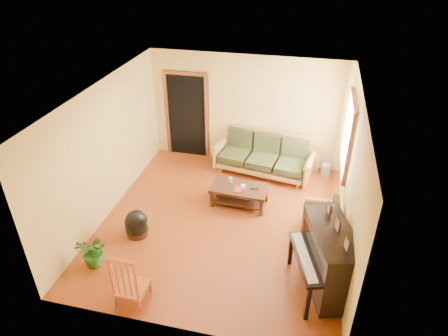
% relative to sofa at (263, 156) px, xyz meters
% --- Properties ---
extents(floor, '(5.00, 5.00, 0.00)m').
position_rel_sofa_xyz_m(floor, '(-0.51, -1.96, -0.47)').
color(floor, '#66260D').
rests_on(floor, ground).
extents(doorway, '(1.08, 0.16, 2.05)m').
position_rel_sofa_xyz_m(doorway, '(-1.96, 0.52, 0.55)').
color(doorway, black).
rests_on(doorway, floor).
extents(window, '(0.12, 1.36, 1.46)m').
position_rel_sofa_xyz_m(window, '(1.70, -0.66, 1.03)').
color(window, white).
rests_on(window, right_wall).
extents(sofa, '(2.32, 1.26, 0.94)m').
position_rel_sofa_xyz_m(sofa, '(0.00, 0.00, 0.00)').
color(sofa, olive).
rests_on(sofa, floor).
extents(coffee_table, '(1.18, 0.69, 0.42)m').
position_rel_sofa_xyz_m(coffee_table, '(-0.28, -1.31, -0.26)').
color(coffee_table, black).
rests_on(coffee_table, floor).
extents(armchair, '(0.78, 0.81, 0.79)m').
position_rel_sofa_xyz_m(armchair, '(1.34, -1.89, -0.08)').
color(armchair, olive).
rests_on(armchair, floor).
extents(piano, '(1.13, 1.49, 1.16)m').
position_rel_sofa_xyz_m(piano, '(1.47, -3.21, 0.11)').
color(piano, black).
rests_on(piano, floor).
extents(footstool, '(0.45, 0.45, 0.40)m').
position_rel_sofa_xyz_m(footstool, '(-1.93, -2.69, -0.27)').
color(footstool, black).
rests_on(footstool, floor).
extents(red_chair, '(0.46, 0.51, 0.97)m').
position_rel_sofa_xyz_m(red_chair, '(-1.37, -4.11, 0.01)').
color(red_chair, '#993B1B').
rests_on(red_chair, floor).
extents(leaning_frame, '(0.50, 0.26, 0.66)m').
position_rel_sofa_xyz_m(leaning_frame, '(1.04, 0.45, -0.14)').
color(leaning_frame, gold).
rests_on(leaning_frame, floor).
extents(ceramic_crock, '(0.27, 0.27, 0.27)m').
position_rel_sofa_xyz_m(ceramic_crock, '(1.43, 0.27, -0.34)').
color(ceramic_crock, '#3657A2').
rests_on(ceramic_crock, floor).
extents(potted_plant, '(0.64, 0.59, 0.59)m').
position_rel_sofa_xyz_m(potted_plant, '(-2.30, -3.58, -0.18)').
color(potted_plant, '#245F1B').
rests_on(potted_plant, floor).
extents(book, '(0.16, 0.22, 0.02)m').
position_rel_sofa_xyz_m(book, '(-0.37, -1.41, -0.04)').
color(book, '#A71F16').
rests_on(book, coffee_table).
extents(candle, '(0.08, 0.08, 0.12)m').
position_rel_sofa_xyz_m(candle, '(-0.50, -1.18, 0.01)').
color(candle, silver).
rests_on(candle, coffee_table).
extents(glass_jar, '(0.12, 0.12, 0.06)m').
position_rel_sofa_xyz_m(glass_jar, '(-0.21, -1.32, -0.02)').
color(glass_jar, white).
rests_on(glass_jar, coffee_table).
extents(remote, '(0.16, 0.09, 0.02)m').
position_rel_sofa_xyz_m(remote, '(0.01, -1.31, -0.05)').
color(remote, black).
rests_on(remote, coffee_table).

